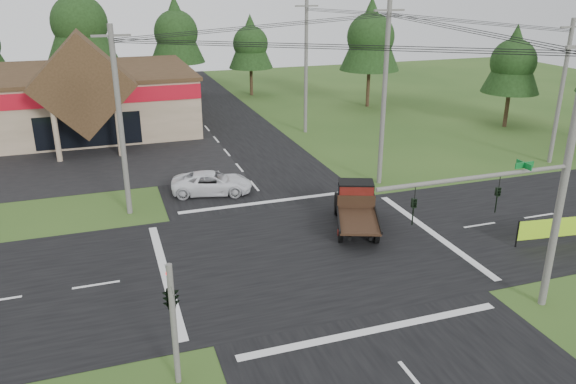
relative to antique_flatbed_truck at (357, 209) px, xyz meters
name	(u,v)px	position (x,y,z in m)	size (l,w,h in m)	color
ground	(309,252)	(-3.39, -1.77, -1.17)	(120.00, 120.00, 0.00)	#2C4C1B
road_ns	(309,252)	(-3.39, -1.77, -1.16)	(12.00, 120.00, 0.02)	black
road_ew	(309,252)	(-3.39, -1.77, -1.16)	(120.00, 12.00, 0.02)	black
parking_apron	(33,167)	(-17.39, 17.23, -1.16)	(28.00, 14.00, 0.02)	black
cvs_building	(16,102)	(-19.10, 27.80, 1.61)	(30.40, 18.20, 9.19)	gray
traffic_signal_mast	(524,210)	(2.42, -9.27, 3.25)	(8.12, 0.24, 7.00)	#595651
traffic_signal_corner	(170,286)	(-10.89, -9.09, 2.35)	(0.53, 2.48, 4.40)	#595651
utility_pole_nr	(565,175)	(4.11, -9.27, 4.47)	(2.00, 0.30, 11.00)	#595651
utility_pole_nw	(120,121)	(-11.39, 6.23, 4.21)	(2.00, 0.30, 10.50)	#595651
utility_pole_ne	(384,94)	(4.61, 6.23, 4.72)	(2.00, 0.30, 11.50)	#595651
utility_pole_far	(561,91)	(18.61, 6.23, 4.06)	(2.00, 0.30, 10.20)	#595651
utility_pole_n	(306,66)	(4.61, 20.23, 4.57)	(2.00, 0.30, 11.20)	#595651
tree_row_c	(79,20)	(-13.39, 39.23, 7.55)	(7.28, 7.28, 13.13)	#332316
tree_row_d	(176,30)	(-3.39, 40.23, 6.20)	(6.16, 6.16, 11.11)	#332316
tree_row_e	(250,42)	(4.61, 38.23, 4.86)	(5.04, 5.04, 9.09)	#332316
tree_side_ne	(371,35)	(14.61, 28.23, 6.20)	(6.16, 6.16, 11.11)	#332316
tree_side_e_near	(514,60)	(22.61, 16.23, 4.86)	(5.04, 5.04, 9.09)	#332316
antique_flatbed_truck	(357,209)	(0.00, 0.00, 0.00)	(2.14, 5.61, 2.35)	#4F120B
roadside_banner	(554,231)	(8.68, -4.84, -0.46)	(4.20, 0.12, 1.44)	#97D61C
white_pickup	(212,183)	(-6.24, 7.84, -0.48)	(2.29, 4.97, 1.38)	white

